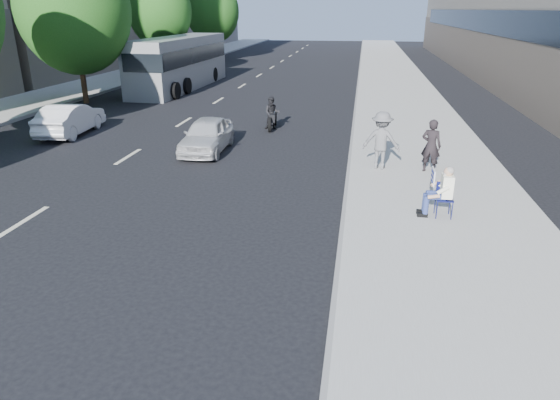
% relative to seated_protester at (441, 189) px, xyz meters
% --- Properties ---
extents(ground, '(160.00, 160.00, 0.00)m').
position_rel_seated_protester_xyz_m(ground, '(-3.79, -3.70, -0.87)').
color(ground, black).
rests_on(ground, ground).
extents(near_sidewalk, '(5.00, 120.00, 0.15)m').
position_rel_seated_protester_xyz_m(near_sidewalk, '(0.21, 16.30, -0.80)').
color(near_sidewalk, '#A5A39A').
rests_on(near_sidewalk, ground).
extents(far_sidewalk, '(4.50, 120.00, 0.15)m').
position_rel_seated_protester_xyz_m(far_sidewalk, '(-20.54, 16.30, -0.80)').
color(far_sidewalk, '#A5A39A').
rests_on(far_sidewalk, ground).
extents(tree_far_c, '(6.00, 6.00, 8.47)m').
position_rel_seated_protester_xyz_m(tree_far_c, '(-17.49, 14.30, 4.15)').
color(tree_far_c, '#382616').
rests_on(tree_far_c, ground).
extents(tree_far_d, '(4.80, 4.80, 7.65)m').
position_rel_seated_protester_xyz_m(tree_far_d, '(-17.49, 26.30, 4.01)').
color(tree_far_d, '#382616').
rests_on(tree_far_d, ground).
extents(tree_far_e, '(5.40, 5.40, 7.89)m').
position_rel_seated_protester_xyz_m(tree_far_e, '(-17.49, 40.30, 3.91)').
color(tree_far_e, '#382616').
rests_on(tree_far_e, ground).
extents(seated_protester, '(0.83, 1.12, 1.31)m').
position_rel_seated_protester_xyz_m(seated_protester, '(0.00, 0.00, 0.00)').
color(seated_protester, navy).
rests_on(seated_protester, near_sidewalk).
extents(jogger, '(1.30, 0.90, 1.85)m').
position_rel_seated_protester_xyz_m(jogger, '(-1.35, 3.86, 0.20)').
color(jogger, slate).
rests_on(jogger, near_sidewalk).
extents(pedestrian_woman, '(0.72, 0.60, 1.69)m').
position_rel_seated_protester_xyz_m(pedestrian_woman, '(0.19, 3.72, 0.12)').
color(pedestrian_woman, black).
rests_on(pedestrian_woman, near_sidewalk).
extents(white_sedan_near, '(1.56, 3.69, 1.24)m').
position_rel_seated_protester_xyz_m(white_sedan_near, '(-7.66, 5.48, -0.25)').
color(white_sedan_near, silver).
rests_on(white_sedan_near, ground).
extents(white_sedan_mid, '(1.69, 4.07, 1.31)m').
position_rel_seated_protester_xyz_m(white_sedan_mid, '(-14.19, 7.21, -0.22)').
color(white_sedan_mid, white).
rests_on(white_sedan_mid, ground).
extents(motorcycle, '(0.76, 2.05, 1.42)m').
position_rel_seated_protester_xyz_m(motorcycle, '(-5.91, 9.56, -0.24)').
color(motorcycle, black).
rests_on(motorcycle, ground).
extents(bus, '(2.97, 12.13, 3.30)m').
position_rel_seated_protester_xyz_m(bus, '(-14.13, 20.85, 0.76)').
color(bus, gray).
rests_on(bus, ground).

